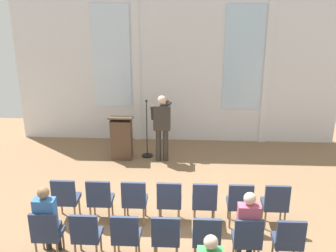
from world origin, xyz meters
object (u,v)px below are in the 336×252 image
object	(u,v)px
chair_r0_c5	(240,201)
chair_r0_c1	(100,198)
chair_r0_c3	(169,199)
lectern	(122,138)
chair_r0_c0	(66,197)
chair_r1_c1	(86,233)
chair_r1_c4	(206,237)
chair_r1_c6	(289,239)
chair_r0_c6	(275,202)
chair_r1_c0	(47,232)
chair_r1_c5	(247,238)
mic_stand	(147,144)
chair_r1_c2	(126,234)
audience_r1_c0	(47,218)
speaker	(162,123)
chair_r0_c2	(134,199)
audience_r1_c5	(248,224)
chair_r0_c4	(204,200)
chair_r1_c3	(166,235)

from	to	relation	value
chair_r0_c5	chair_r0_c1	bearing A→B (deg)	180.00
chair_r0_c3	chair_r0_c5	xyz separation A→B (m)	(1.33, 0.00, 0.00)
lectern	chair_r0_c0	distance (m)	3.03
chair_r1_c1	lectern	bearing A→B (deg)	90.55
chair_r1_c4	chair_r1_c6	bearing A→B (deg)	0.00
chair_r0_c6	chair_r1_c0	size ratio (longest dim) A/B	1.00
chair_r1_c0	chair_r1_c5	size ratio (longest dim) A/B	1.00
mic_stand	chair_r1_c2	bearing A→B (deg)	-89.19
chair_r0_c0	chair_r1_c2	distance (m)	1.76
mic_stand	chair_r1_c0	size ratio (longest dim) A/B	1.65
chair_r0_c0	audience_r1_c0	size ratio (longest dim) A/B	0.70
chair_r1_c1	chair_r1_c5	world-z (taller)	same
mic_stand	speaker	bearing A→B (deg)	-27.48
chair_r0_c3	chair_r1_c0	world-z (taller)	same
lectern	chair_r1_c4	bearing A→B (deg)	-63.67
chair_r1_c2	speaker	bearing A→B (deg)	85.13
chair_r0_c6	chair_r1_c6	distance (m)	1.15
chair_r0_c2	audience_r1_c0	xyz separation A→B (m)	(-1.33, -1.07, 0.21)
mic_stand	chair_r0_c2	xyz separation A→B (m)	(0.06, -3.09, 0.20)
chair_r0_c1	audience_r1_c5	world-z (taller)	audience_r1_c5
audience_r1_c5	lectern	bearing A→B (deg)	123.81
speaker	mic_stand	size ratio (longest dim) A/B	1.11
chair_r1_c0	chair_r1_c1	size ratio (longest dim) A/B	1.00
chair_r1_c2	chair_r0_c3	bearing A→B (deg)	59.85
chair_r1_c0	chair_r0_c5	bearing A→B (deg)	19.00
chair_r1_c5	audience_r1_c5	bearing A→B (deg)	90.00
chair_r0_c0	chair_r0_c6	xyz separation A→B (m)	(3.99, 0.00, 0.00)
chair_r1_c4	chair_r0_c2	bearing A→B (deg)	139.28
chair_r0_c4	audience_r1_c0	xyz separation A→B (m)	(-2.66, -1.07, 0.21)
chair_r1_c1	audience_r1_c5	distance (m)	2.67
lectern	chair_r0_c3	xyz separation A→B (m)	(1.37, -2.97, -0.02)
chair_r1_c3	audience_r1_c5	size ratio (longest dim) A/B	0.70
audience_r1_c5	audience_r1_c0	bearing A→B (deg)	-179.99
speaker	chair_r1_c0	size ratio (longest dim) A/B	1.84
chair_r0_c2	chair_r1_c2	distance (m)	1.15
audience_r1_c5	speaker	bearing A→B (deg)	112.75
chair_r0_c5	mic_stand	bearing A→B (deg)	123.66
chair_r1_c1	chair_r1_c3	world-z (taller)	same
chair_r0_c2	chair_r1_c4	xyz separation A→B (m)	(1.33, -1.15, 0.00)
lectern	chair_r1_c3	size ratio (longest dim) A/B	1.23
chair_r1_c3	chair_r1_c1	bearing A→B (deg)	180.00
chair_r0_c2	chair_r1_c0	size ratio (longest dim) A/B	1.00
chair_r1_c6	chair_r0_c5	bearing A→B (deg)	120.15
chair_r0_c0	chair_r0_c3	world-z (taller)	same
chair_r1_c6	chair_r1_c4	bearing A→B (deg)	180.00
lectern	chair_r1_c1	world-z (taller)	lectern
speaker	chair_r1_c4	bearing A→B (deg)	-76.21
chair_r0_c1	chair_r1_c4	bearing A→B (deg)	-29.85
chair_r0_c0	chair_r1_c4	xyz separation A→B (m)	(2.66, -1.15, 0.00)
chair_r0_c4	chair_r1_c0	distance (m)	2.90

